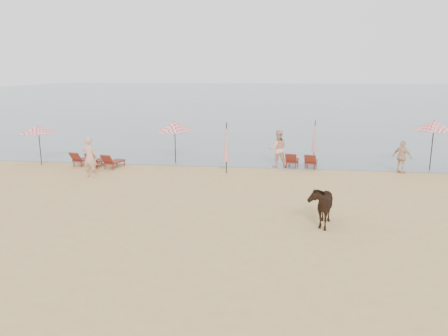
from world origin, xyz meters
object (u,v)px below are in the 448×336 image
object	(u,v)px
umbrella_open_right	(434,126)
beachgoer_left	(90,157)
lounger_cluster_right	(301,160)
beachgoer_right_b	(402,157)
cow	(321,204)
umbrella_closed_left	(226,142)
umbrella_closed_right	(315,137)
lounger_cluster_left	(97,160)
umbrella_open_left_b	(175,126)
umbrella_open_left_a	(38,129)
beachgoer_right_a	(278,149)

from	to	relation	value
umbrella_open_right	beachgoer_left	xyz separation A→B (m)	(-16.49, -3.71, -1.28)
lounger_cluster_right	beachgoer_right_b	bearing A→B (deg)	1.11
cow	beachgoer_left	xyz separation A→B (m)	(-10.24, 5.24, 0.28)
umbrella_closed_left	umbrella_closed_right	bearing A→B (deg)	36.39
lounger_cluster_left	beachgoer_right_b	size ratio (longest dim) A/B	1.67
umbrella_open_left_b	beachgoer_right_b	size ratio (longest dim) A/B	1.43
umbrella_open_left_b	umbrella_closed_right	size ratio (longest dim) A/B	1.01
umbrella_open_left_b	beachgoer_left	size ratio (longest dim) A/B	1.19
lounger_cluster_right	beachgoer_left	xyz separation A→B (m)	(-10.00, -3.34, 0.60)
lounger_cluster_left	umbrella_closed_left	distance (m)	7.04
lounger_cluster_right	umbrella_closed_left	world-z (taller)	umbrella_closed_left
umbrella_open_left_a	beachgoer_right_a	distance (m)	12.67
umbrella_open_left_b	umbrella_closed_right	world-z (taller)	umbrella_open_left_b
beachgoer_right_a	umbrella_closed_right	bearing A→B (deg)	-150.67
umbrella_open_left_a	umbrella_closed_left	bearing A→B (deg)	14.75
lounger_cluster_left	umbrella_open_right	bearing A→B (deg)	17.33
umbrella_open_left_b	umbrella_open_right	distance (m)	13.29
umbrella_closed_right	lounger_cluster_right	bearing A→B (deg)	-115.60
lounger_cluster_right	umbrella_closed_left	bearing A→B (deg)	-146.30
umbrella_closed_left	beachgoer_left	bearing A→B (deg)	-165.61
umbrella_open_left_b	umbrella_open_right	bearing A→B (deg)	6.22
umbrella_open_left_a	umbrella_open_left_b	bearing A→B (deg)	30.51
umbrella_open_left_a	lounger_cluster_left	bearing A→B (deg)	15.89
umbrella_closed_left	cow	xyz separation A→B (m)	(3.95, -6.86, -0.84)
umbrella_closed_right	beachgoer_left	bearing A→B (deg)	-155.50
umbrella_open_right	beachgoer_left	world-z (taller)	umbrella_open_right
beachgoer_right_b	beachgoer_left	bearing A→B (deg)	50.80
umbrella_open_left_a	umbrella_open_left_b	size ratio (longest dim) A/B	0.92
umbrella_open_right	umbrella_open_left_b	bearing A→B (deg)	-179.08
beachgoer_left	beachgoer_right_b	world-z (taller)	beachgoer_left
umbrella_open_right	beachgoer_right_b	xyz separation A→B (m)	(-1.67, -1.01, -1.45)
umbrella_open_right	beachgoer_right_b	world-z (taller)	umbrella_open_right
lounger_cluster_left	umbrella_closed_left	xyz separation A→B (m)	(6.92, -0.54, 1.16)
umbrella_closed_left	beachgoer_right_b	world-z (taller)	umbrella_closed_left
lounger_cluster_left	beachgoer_right_a	distance (m)	9.50
umbrella_open_left_a	beachgoer_right_b	size ratio (longest dim) A/B	1.31
lounger_cluster_left	beachgoer_left	size ratio (longest dim) A/B	1.40
umbrella_open_left_b	cow	xyz separation A→B (m)	(7.03, -9.02, -1.32)
umbrella_open_left_a	cow	bearing A→B (deg)	-9.55
umbrella_open_right	umbrella_closed_left	xyz separation A→B (m)	(-10.20, -2.10, -0.72)
umbrella_open_right	cow	world-z (taller)	umbrella_open_right
lounger_cluster_left	umbrella_closed_right	distance (m)	11.75
lounger_cluster_left	umbrella_open_left_a	world-z (taller)	umbrella_open_left_a
lounger_cluster_right	beachgoer_right_a	distance (m)	1.36
umbrella_closed_left	beachgoer_left	world-z (taller)	umbrella_closed_left
lounger_cluster_right	cow	bearing A→B (deg)	-79.70
beachgoer_right_b	lounger_cluster_right	bearing A→B (deg)	32.86
umbrella_open_left_a	beachgoer_left	size ratio (longest dim) A/B	1.09
umbrella_open_right	beachgoer_right_b	distance (m)	2.43
lounger_cluster_right	umbrella_open_right	world-z (taller)	umbrella_open_right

